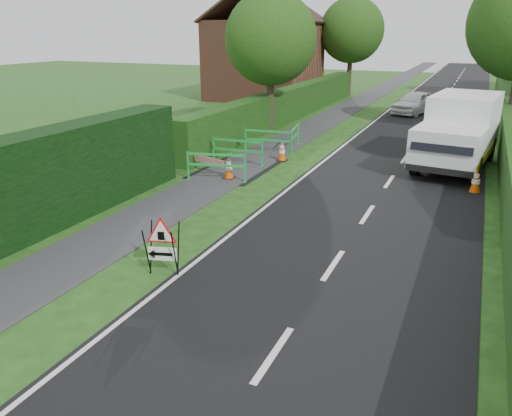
# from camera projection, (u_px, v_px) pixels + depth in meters

# --- Properties ---
(ground) EXTENTS (120.00, 120.00, 0.00)m
(ground) POSITION_uv_depth(u_px,v_px,m) (107.00, 351.00, 8.07)
(ground) COLOR #194112
(ground) RESTS_ON ground
(road_surface) EXTENTS (6.00, 90.00, 0.02)m
(road_surface) POSITION_uv_depth(u_px,v_px,m) (445.00, 99.00, 37.20)
(road_surface) COLOR black
(road_surface) RESTS_ON ground
(footpath) EXTENTS (2.00, 90.00, 0.02)m
(footpath) POSITION_uv_depth(u_px,v_px,m) (371.00, 95.00, 39.31)
(footpath) COLOR #2D2D30
(footpath) RESTS_ON ground
(hedge_west_far) EXTENTS (1.00, 24.00, 1.80)m
(hedge_west_far) POSITION_uv_depth(u_px,v_px,m) (290.00, 119.00, 28.90)
(hedge_west_far) COLOR #14380F
(hedge_west_far) RESTS_ON ground
(house_west) EXTENTS (7.50, 7.40, 7.88)m
(house_west) POSITION_uv_depth(u_px,v_px,m) (265.00, 58.00, 36.71)
(house_west) COLOR brown
(house_west) RESTS_ON ground
(tree_nw) EXTENTS (4.40, 4.40, 6.70)m
(tree_nw) POSITION_uv_depth(u_px,v_px,m) (271.00, 39.00, 23.79)
(tree_nw) COLOR #2D2116
(tree_nw) RESTS_ON ground
(tree_fw) EXTENTS (4.80, 4.80, 7.24)m
(tree_fw) POSITION_uv_depth(u_px,v_px,m) (352.00, 30.00, 37.43)
(tree_fw) COLOR #2D2116
(tree_fw) RESTS_ON ground
(tree_fe) EXTENTS (4.20, 4.20, 6.33)m
(tree_fe) POSITION_uv_depth(u_px,v_px,m) (511.00, 39.00, 36.87)
(tree_fe) COLOR #2D2116
(tree_fe) RESTS_ON ground
(triangle_sign) EXTENTS (0.94, 0.94, 1.10)m
(triangle_sign) POSITION_uv_depth(u_px,v_px,m) (160.00, 242.00, 10.31)
(triangle_sign) COLOR black
(triangle_sign) RESTS_ON ground
(works_van) EXTENTS (2.90, 5.94, 2.61)m
(works_van) POSITION_uv_depth(u_px,v_px,m) (459.00, 130.00, 18.54)
(works_van) COLOR silver
(works_van) RESTS_ON ground
(traffic_cone_0) EXTENTS (0.38, 0.38, 0.79)m
(traffic_cone_0) POSITION_uv_depth(u_px,v_px,m) (476.00, 181.00, 15.74)
(traffic_cone_0) COLOR black
(traffic_cone_0) RESTS_ON ground
(traffic_cone_1) EXTENTS (0.38, 0.38, 0.79)m
(traffic_cone_1) POSITION_uv_depth(u_px,v_px,m) (478.00, 161.00, 18.21)
(traffic_cone_1) COLOR black
(traffic_cone_1) RESTS_ON ground
(traffic_cone_2) EXTENTS (0.38, 0.38, 0.79)m
(traffic_cone_2) POSITION_uv_depth(u_px,v_px,m) (474.00, 149.00, 19.96)
(traffic_cone_2) COLOR black
(traffic_cone_2) RESTS_ON ground
(traffic_cone_3) EXTENTS (0.38, 0.38, 0.79)m
(traffic_cone_3) POSITION_uv_depth(u_px,v_px,m) (229.00, 168.00, 17.25)
(traffic_cone_3) COLOR black
(traffic_cone_3) RESTS_ON ground
(traffic_cone_4) EXTENTS (0.38, 0.38, 0.79)m
(traffic_cone_4) POSITION_uv_depth(u_px,v_px,m) (282.00, 151.00, 19.60)
(traffic_cone_4) COLOR black
(traffic_cone_4) RESTS_ON ground
(ped_barrier_0) EXTENTS (2.08, 0.86, 1.00)m
(ped_barrier_0) POSITION_uv_depth(u_px,v_px,m) (216.00, 163.00, 16.93)
(ped_barrier_0) COLOR green
(ped_barrier_0) RESTS_ON ground
(ped_barrier_1) EXTENTS (2.08, 0.49, 1.00)m
(ped_barrier_1) POSITION_uv_depth(u_px,v_px,m) (238.00, 148.00, 19.03)
(ped_barrier_1) COLOR green
(ped_barrier_1) RESTS_ON ground
(ped_barrier_2) EXTENTS (2.09, 0.60, 1.00)m
(ped_barrier_2) POSITION_uv_depth(u_px,v_px,m) (268.00, 138.00, 20.78)
(ped_barrier_2) COLOR green
(ped_barrier_2) RESTS_ON ground
(ped_barrier_3) EXTENTS (0.71, 2.09, 1.00)m
(ped_barrier_3) POSITION_uv_depth(u_px,v_px,m) (295.00, 135.00, 21.49)
(ped_barrier_3) COLOR green
(ped_barrier_3) RESTS_ON ground
(redwhite_plank) EXTENTS (1.44, 0.51, 0.25)m
(redwhite_plank) POSITION_uv_depth(u_px,v_px,m) (209.00, 173.00, 18.11)
(redwhite_plank) COLOR red
(redwhite_plank) RESTS_ON ground
(hatchback_car) EXTENTS (2.67, 4.26, 1.35)m
(hatchback_car) POSITION_uv_depth(u_px,v_px,m) (415.00, 103.00, 30.56)
(hatchback_car) COLOR white
(hatchback_car) RESTS_ON ground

